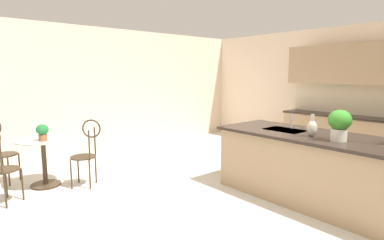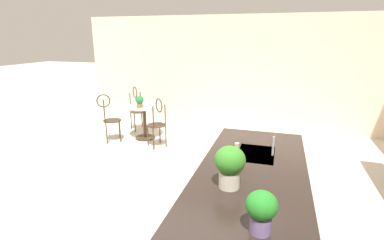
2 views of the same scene
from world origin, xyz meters
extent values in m
plane|color=beige|center=(0.00, 0.00, 0.00)|extent=(40.00, 40.00, 0.00)
cube|color=beige|center=(-4.26, 0.00, 1.35)|extent=(0.12, 7.80, 2.70)
cube|color=tan|center=(0.30, 0.85, 0.44)|extent=(2.70, 0.96, 0.88)
cube|color=#2D231E|center=(0.30, 0.85, 0.90)|extent=(2.80, 1.06, 0.04)
cube|color=#B2B5BA|center=(-0.25, 0.85, 0.91)|extent=(0.56, 0.40, 0.03)
cylinder|color=#3D2D1E|center=(-2.75, -1.76, 0.01)|extent=(0.44, 0.44, 0.03)
cylinder|color=#3D2D1E|center=(-2.75, -1.76, 0.38)|extent=(0.07, 0.07, 0.69)
cylinder|color=#B2C6C1|center=(-2.75, -1.76, 0.73)|extent=(0.80, 0.80, 0.01)
cylinder|color=#3D2D1E|center=(-3.30, -1.99, 0.23)|extent=(0.03, 0.03, 0.45)
cylinder|color=#3D2D1E|center=(-3.10, -2.19, 0.23)|extent=(0.03, 0.03, 0.45)
cylinder|color=#3D2D1E|center=(-3.49, -2.20, 0.23)|extent=(0.03, 0.03, 0.45)
cylinder|color=#3D2D1E|center=(-3.29, -2.39, 0.23)|extent=(0.03, 0.03, 0.45)
cylinder|color=#3D2D1E|center=(-3.30, -2.19, 0.46)|extent=(0.54, 0.54, 0.02)
cylinder|color=#3D2D1E|center=(-3.49, -2.21, 0.68)|extent=(0.03, 0.03, 0.45)
cylinder|color=#3D2D1E|center=(-3.30, -2.39, 0.68)|extent=(0.03, 0.03, 0.45)
torus|color=#3D2D1E|center=(-3.40, -2.30, 0.90)|extent=(0.21, 0.22, 0.28)
cylinder|color=#3D2D1E|center=(-2.59, -2.31, 0.23)|extent=(0.03, 0.03, 0.45)
cylinder|color=#3D2D1E|center=(-2.36, -2.15, 0.23)|extent=(0.03, 0.03, 0.45)
cylinder|color=#3D2D1E|center=(-2.44, -2.54, 0.23)|extent=(0.03, 0.03, 0.45)
cylinder|color=#3D2D1E|center=(-2.21, -2.38, 0.23)|extent=(0.03, 0.03, 0.45)
cylinder|color=#3D2D1E|center=(-2.40, -2.35, 0.46)|extent=(0.53, 0.53, 0.02)
cylinder|color=#3D2D1E|center=(-2.42, -2.54, 0.68)|extent=(0.03, 0.03, 0.45)
cylinder|color=#3D2D1E|center=(-2.21, -2.40, 0.68)|extent=(0.03, 0.03, 0.45)
torus|color=#3D2D1E|center=(-2.32, -2.47, 0.90)|extent=(0.18, 0.25, 0.28)
cylinder|color=#3D2D1E|center=(-2.34, -1.50, 0.23)|extent=(0.03, 0.03, 0.45)
cylinder|color=#3D2D1E|center=(-2.55, -1.31, 0.23)|extent=(0.03, 0.03, 0.45)
cylinder|color=#3D2D1E|center=(-2.16, -1.29, 0.23)|extent=(0.03, 0.03, 0.45)
cylinder|color=#3D2D1E|center=(-2.37, -1.10, 0.23)|extent=(0.03, 0.03, 0.45)
cylinder|color=#3D2D1E|center=(-2.36, -1.30, 0.46)|extent=(0.54, 0.54, 0.02)
cylinder|color=#3D2D1E|center=(-2.16, -1.27, 0.68)|extent=(0.03, 0.03, 0.45)
cylinder|color=#3D2D1E|center=(-2.36, -1.10, 0.68)|extent=(0.03, 0.03, 0.45)
torus|color=#3D2D1E|center=(-2.26, -1.19, 0.90)|extent=(0.21, 0.23, 0.28)
cylinder|color=#B2B5BA|center=(-0.25, 1.03, 1.03)|extent=(0.02, 0.02, 0.22)
cylinder|color=#9E603D|center=(-2.61, -1.79, 0.79)|extent=(0.12, 0.12, 0.10)
ellipsoid|color=#25793A|center=(-2.61, -1.79, 0.91)|extent=(0.17, 0.17, 0.16)
cylinder|color=beige|center=(0.60, 0.69, 0.99)|extent=(0.18, 0.18, 0.15)
ellipsoid|color=#358427|center=(0.60, 0.69, 1.18)|extent=(0.27, 0.27, 0.24)
cylinder|color=#7A669E|center=(1.15, 1.00, 0.98)|extent=(0.15, 0.15, 0.12)
ellipsoid|color=#268729|center=(1.15, 1.00, 1.12)|extent=(0.21, 0.21, 0.19)
ellipsoid|color=#BCB29E|center=(0.25, 0.70, 1.02)|extent=(0.13, 0.13, 0.21)
cylinder|color=#BCB29E|center=(0.25, 0.70, 1.17)|extent=(0.04, 0.04, 0.08)
camera|label=1|loc=(2.25, -3.03, 1.72)|focal=29.16mm
camera|label=2|loc=(2.91, 1.05, 2.19)|focal=27.45mm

